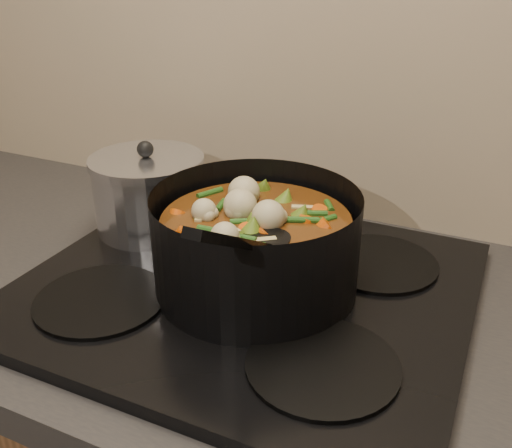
% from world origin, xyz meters
% --- Properties ---
extents(stovetop, '(0.62, 0.54, 0.03)m').
position_xyz_m(stovetop, '(0.00, 1.93, 0.92)').
color(stovetop, black).
rests_on(stovetop, counter).
extents(stockpot, '(0.33, 0.41, 0.21)m').
position_xyz_m(stockpot, '(0.02, 1.93, 1.00)').
color(stockpot, black).
rests_on(stockpot, stovetop).
extents(saucepan, '(0.19, 0.19, 0.15)m').
position_xyz_m(saucepan, '(-0.23, 2.02, 0.99)').
color(saucepan, silver).
rests_on(saucepan, stovetop).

